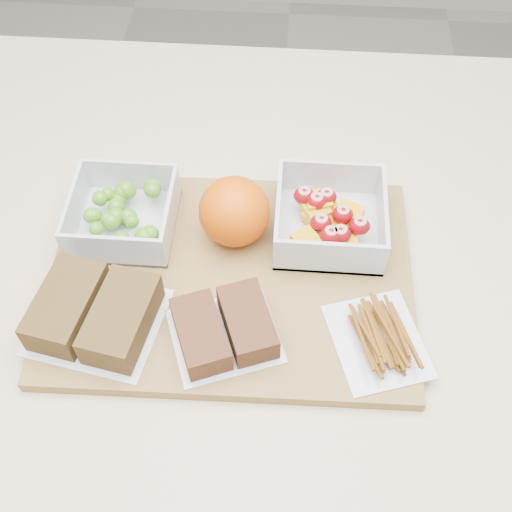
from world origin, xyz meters
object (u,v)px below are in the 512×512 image
object	(u,v)px
fruit_container	(329,220)
pretzel_bag	(379,336)
orange	(234,212)
cutting_board	(231,278)
sandwich_bag_left	(94,313)
grape_container	(124,213)
sandwich_bag_center	(224,329)

from	to	relation	value
fruit_container	pretzel_bag	world-z (taller)	fruit_container
fruit_container	orange	world-z (taller)	orange
cutting_board	fruit_container	bearing A→B (deg)	32.22
sandwich_bag_left	grape_container	bearing A→B (deg)	87.70
orange	cutting_board	bearing A→B (deg)	-89.80
orange	sandwich_bag_center	world-z (taller)	orange
cutting_board	sandwich_bag_center	size ratio (longest dim) A/B	3.02
grape_container	cutting_board	bearing A→B (deg)	-25.67
grape_container	orange	bearing A→B (deg)	-1.86
cutting_board	pretzel_bag	world-z (taller)	pretzel_bag
sandwich_bag_center	fruit_container	bearing A→B (deg)	54.64
fruit_container	sandwich_bag_left	bearing A→B (deg)	-149.54
orange	pretzel_bag	xyz separation A→B (m)	(0.17, -0.14, -0.03)
grape_container	pretzel_bag	bearing A→B (deg)	-25.09
sandwich_bag_center	orange	bearing A→B (deg)	90.64
cutting_board	grape_container	xyz separation A→B (m)	(-0.13, 0.06, 0.03)
cutting_board	sandwich_bag_center	world-z (taller)	sandwich_bag_center
pretzel_bag	sandwich_bag_left	bearing A→B (deg)	179.68
sandwich_bag_center	pretzel_bag	distance (m)	0.16
orange	fruit_container	bearing A→B (deg)	6.69
fruit_container	cutting_board	bearing A→B (deg)	-146.66
pretzel_bag	cutting_board	bearing A→B (deg)	155.39
cutting_board	sandwich_bag_center	distance (m)	0.09
grape_container	fruit_container	xyz separation A→B (m)	(0.25, 0.01, -0.00)
sandwich_bag_left	sandwich_bag_center	bearing A→B (deg)	-2.95
orange	sandwich_bag_left	distance (m)	0.19
fruit_container	pretzel_bag	xyz separation A→B (m)	(0.05, -0.15, -0.01)
orange	grape_container	bearing A→B (deg)	178.14
grape_container	sandwich_bag_left	world-z (taller)	grape_container
cutting_board	grape_container	size ratio (longest dim) A/B	3.47
cutting_board	sandwich_bag_left	size ratio (longest dim) A/B	2.69
sandwich_bag_center	pretzel_bag	bearing A→B (deg)	1.94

